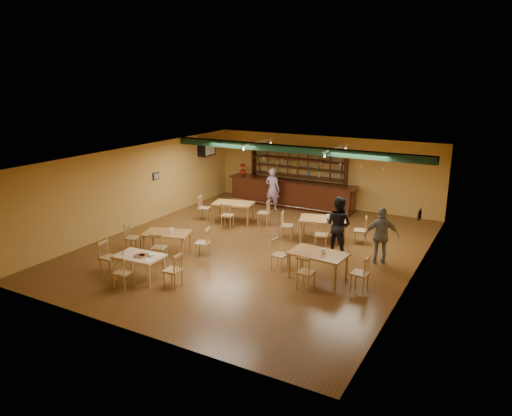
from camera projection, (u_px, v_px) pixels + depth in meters
The scene contains 23 objects.
floor at pixel (256, 247), 15.75m from camera, with size 12.00×12.00×0.00m, color brown.
ceiling_beam at pixel (293, 149), 17.33m from camera, with size 10.00×0.30×0.25m, color black.
track_rail_left at pixel (258, 142), 18.66m from camera, with size 0.05×2.50×0.05m, color white.
track_rail_right at pixel (336, 148), 17.16m from camera, with size 0.05×2.50×0.05m, color white.
ac_unit at pixel (207, 149), 20.90m from camera, with size 0.34×0.70×0.48m, color white.
picture_left at pixel (156, 176), 18.45m from camera, with size 0.04×0.34×0.28m, color black.
picture_right at pixel (420, 215), 13.39m from camera, with size 0.04×0.34×0.28m, color black.
bar_counter at pixel (291, 194), 20.46m from camera, with size 5.71×0.85×1.13m, color #35140A.
back_bar_hutch at pixel (298, 178), 20.84m from camera, with size 4.42×0.40×2.28m, color #35140A.
poinsettia at pixel (243, 169), 21.36m from camera, with size 0.30×0.30×0.53m, color maroon.
dining_table_a at pixel (233, 212), 18.38m from camera, with size 1.51×0.91×0.76m, color #8F5F32.
dining_table_b at pixel (323, 230), 16.27m from camera, with size 1.58×0.95×0.79m, color #8F5F32.
dining_table_c at pixel (167, 243), 15.08m from camera, with size 1.43×0.86×0.72m, color #8F5F32.
dining_table_d at pixel (318, 266), 13.21m from camera, with size 1.54×0.93×0.77m, color #8F5F32.
near_table at pixel (140, 267), 13.22m from camera, with size 1.30×0.84×0.70m, color beige.
pizza_tray at pixel (142, 256), 13.08m from camera, with size 0.40×0.40×0.01m, color silver.
parmesan_shaker at pixel (124, 252), 13.19m from camera, with size 0.07×0.07×0.11m, color #EAE5C6.
napkin_stack at pixel (153, 255), 13.13m from camera, with size 0.20×0.15×0.03m, color white.
pizza_server at pixel (147, 256), 13.05m from camera, with size 0.32×0.09×0.00m, color silver.
side_plate at pixel (149, 261), 12.73m from camera, with size 0.22×0.22×0.01m, color white.
patron_bar at pixel (272, 189), 19.90m from camera, with size 0.65×0.42×1.77m, color purple.
patron_right_a at pixel (338, 225), 15.08m from camera, with size 0.89×0.69×1.83m, color black.
patron_right_b at pixel (381, 236), 14.20m from camera, with size 1.02×0.42×1.74m, color gray.
Camera 1 is at (7.20, -12.95, 5.48)m, focal length 33.61 mm.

